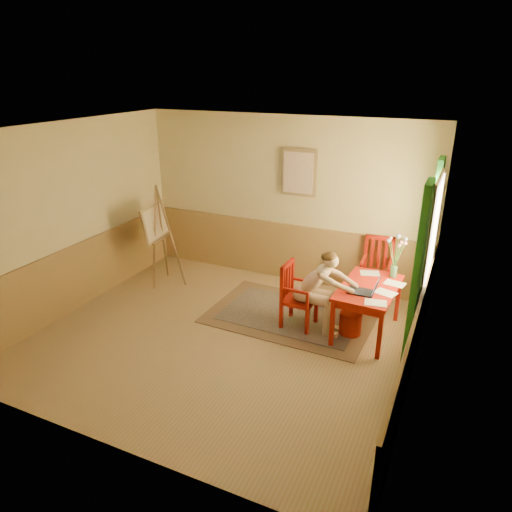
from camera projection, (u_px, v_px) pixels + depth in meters
The scene contains 14 objects.
room at pixel (220, 242), 5.99m from camera, with size 5.04×4.54×2.84m.
wainscot at pixel (248, 282), 7.00m from camera, with size 5.00×4.50×1.00m.
window at pixel (427, 246), 6.00m from camera, with size 0.12×2.01×2.20m.
wall_portrait at pixel (299, 173), 7.57m from camera, with size 0.60×0.05×0.76m.
rug at pixel (290, 315), 7.06m from camera, with size 2.44×1.66×0.02m.
table at pixel (369, 292), 6.38m from camera, with size 0.78×1.23×0.72m.
chair_left at pixel (296, 295), 6.63m from camera, with size 0.45×0.43×0.96m.
chair_back at pixel (376, 271), 7.34m from camera, with size 0.49×0.51×1.04m.
figure at pixel (318, 287), 6.43m from camera, with size 0.90×0.39×1.21m.
laptop at pixel (366, 290), 6.13m from camera, with size 0.40×0.24×0.24m.
papers at pixel (381, 287), 6.31m from camera, with size 0.70×1.15×0.00m.
vase at pixel (395, 258), 6.55m from camera, with size 0.28×0.30×0.61m.
wastebasket at pixel (350, 324), 6.52m from camera, with size 0.31×0.31×0.33m, color #A11B0A.
easel at pixel (157, 226), 7.81m from camera, with size 0.62×0.77×1.73m.
Camera 1 is at (2.76, -4.93, 3.46)m, focal length 32.87 mm.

